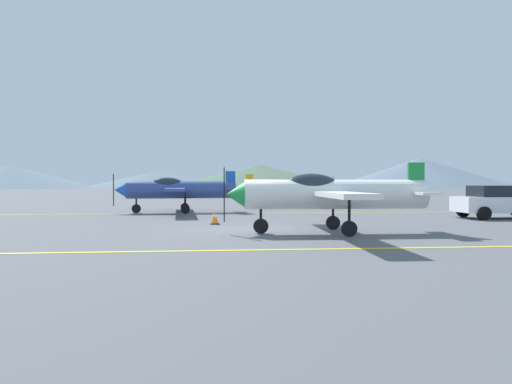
{
  "coord_description": "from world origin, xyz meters",
  "views": [
    {
      "loc": [
        -0.7,
        -15.01,
        1.73
      ],
      "look_at": [
        1.46,
        10.0,
        1.2
      ],
      "focal_mm": 29.14,
      "sensor_mm": 36.0,
      "label": 1
    }
  ],
  "objects_px": {
    "airplane_mid": "(177,189)",
    "airplane_near": "(328,193)",
    "airplane_far": "(288,188)",
    "traffic_cone_front": "(215,217)",
    "car_sedan": "(501,201)"
  },
  "relations": [
    {
      "from": "airplane_near",
      "to": "airplane_far",
      "type": "distance_m",
      "value": 19.08
    },
    {
      "from": "airplane_mid",
      "to": "airplane_near",
      "type": "bearing_deg",
      "value": -59.46
    },
    {
      "from": "airplane_far",
      "to": "car_sedan",
      "type": "xyz_separation_m",
      "value": [
        8.26,
        -13.85,
        -0.54
      ]
    },
    {
      "from": "airplane_far",
      "to": "airplane_mid",
      "type": "bearing_deg",
      "value": -133.49
    },
    {
      "from": "airplane_near",
      "to": "traffic_cone_front",
      "type": "distance_m",
      "value": 5.36
    },
    {
      "from": "airplane_mid",
      "to": "traffic_cone_front",
      "type": "relative_size",
      "value": 13.94
    },
    {
      "from": "airplane_far",
      "to": "traffic_cone_front",
      "type": "relative_size",
      "value": 13.93
    },
    {
      "from": "airplane_near",
      "to": "car_sedan",
      "type": "relative_size",
      "value": 1.87
    },
    {
      "from": "airplane_far",
      "to": "traffic_cone_front",
      "type": "distance_m",
      "value": 16.58
    },
    {
      "from": "airplane_mid",
      "to": "airplane_far",
      "type": "bearing_deg",
      "value": 46.51
    },
    {
      "from": "airplane_far",
      "to": "traffic_cone_front",
      "type": "xyz_separation_m",
      "value": [
        -5.7,
        -15.53,
        -1.1
      ]
    },
    {
      "from": "airplane_mid",
      "to": "car_sedan",
      "type": "xyz_separation_m",
      "value": [
        16.26,
        -5.42,
        -0.54
      ]
    },
    {
      "from": "car_sedan",
      "to": "traffic_cone_front",
      "type": "bearing_deg",
      "value": -173.12
    },
    {
      "from": "airplane_mid",
      "to": "car_sedan",
      "type": "height_order",
      "value": "airplane_mid"
    },
    {
      "from": "airplane_far",
      "to": "traffic_cone_front",
      "type": "bearing_deg",
      "value": -110.15
    }
  ]
}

